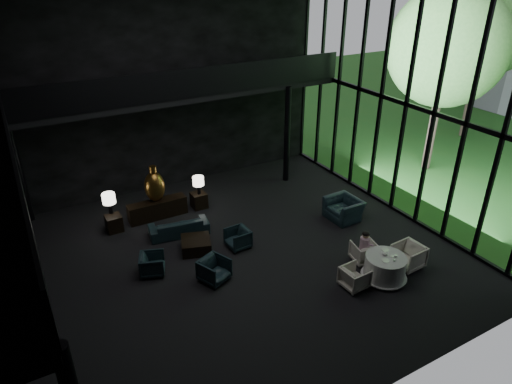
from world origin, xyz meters
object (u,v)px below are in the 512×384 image
console (158,209)px  dining_chair_west (355,277)px  lounge_armchair_west (152,264)px  dining_chair_north (364,252)px  side_table_left (114,223)px  lounge_armchair_south (214,269)px  table_lamp_right (198,182)px  dining_table (385,269)px  side_table_right (199,200)px  dining_chair_east (409,254)px  child (365,241)px  lounge_armchair_east (238,238)px  table_lamp_left (109,199)px  window_armchair (344,204)px  bronze_urn (155,186)px  sofa (179,225)px  coffee_table (196,245)px

console → dining_chair_west: (3.60, -6.55, -0.01)m
lounge_armchair_west → dining_chair_north: 6.43m
side_table_left → lounge_armchair_south: bearing=-66.1°
table_lamp_right → dining_table: bearing=-65.4°
side_table_right → dining_chair_west: size_ratio=0.90×
dining_chair_east → dining_chair_west: bearing=-94.6°
dining_chair_west → child: size_ratio=0.99×
side_table_right → lounge_armchair_east: bearing=-89.2°
table_lamp_left → side_table_right: 3.30m
lounge_armchair_east → dining_chair_east: (4.01, -3.47, 0.10)m
lounge_armchair_west → window_armchair: bearing=-71.2°
lounge_armchair_east → dining_chair_east: bearing=46.4°
child → window_armchair: bearing=-116.0°
table_lamp_left → side_table_right: (3.20, -0.13, -0.81)m
child → bronze_urn: bearing=-51.6°
lounge_armchair_east → child: bearing=45.7°
lounge_armchair_south → child: (4.37, -1.44, 0.38)m
dining_chair_north → table_lamp_right: bearing=-49.4°
lounge_armchair_west → lounge_armchair_east: 2.85m
dining_chair_east → console: bearing=-142.8°
console → table_lamp_right: bearing=-2.8°
dining_table → dining_chair_east: dining_chair_east is taller
bronze_urn → dining_chair_north: bronze_urn is taller
side_table_right → dining_table: bearing=-65.6°
table_lamp_left → lounge_armchair_east: 4.65m
bronze_urn → lounge_armchair_south: size_ratio=1.70×
table_lamp_left → child: 8.57m
sofa → lounge_armchair_south: size_ratio=2.41×
table_lamp_right → sofa: bearing=-134.4°
dining_chair_east → lounge_armchair_east: bearing=-134.3°
bronze_urn → coffee_table: (0.39, -2.68, -1.04)m
lounge_armchair_east → window_armchair: 4.17m
side_table_left → sofa: sofa is taller
side_table_right → window_armchair: window_armchair is taller
side_table_left → dining_table: 9.03m
console → dining_chair_east: 8.69m
dining_chair_north → lounge_armchair_south: bearing=-5.5°
window_armchair → dining_table: size_ratio=0.99×
lounge_armchair_east → table_lamp_left: bearing=-137.6°
console → lounge_armchair_south: lounge_armchair_south is taller
child → dining_chair_north: bearing=-140.4°
dining_table → table_lamp_left: bearing=132.5°
sofa → dining_table: dining_table is taller
window_armchair → coffee_table: bearing=-99.9°
lounge_armchair_west → bronze_urn: bearing=-0.1°
lounge_armchair_south → dining_table: size_ratio=0.59×
console → child: child is taller
bronze_urn → console: bearing=-90.0°
bronze_urn → child: (4.62, -5.82, -0.47)m
side_table_right → console: bearing=179.2°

